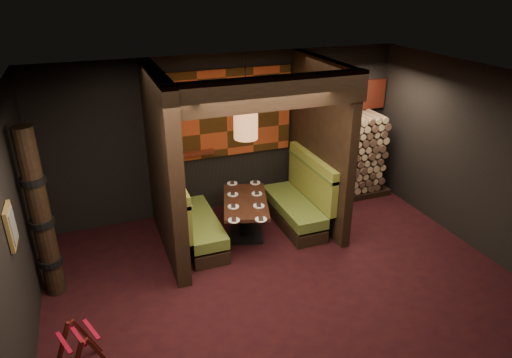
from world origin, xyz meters
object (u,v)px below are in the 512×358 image
Objects in this scene: dining_table at (246,213)px; luggage_rack at (81,350)px; booth_bench_right at (299,203)px; firewood_stack at (347,157)px; totem_column at (41,217)px; pendant_lamp at (246,124)px; booth_bench_left at (193,222)px.

luggage_rack is at bearing -141.73° from dining_table.
firewood_stack reaches higher than booth_bench_right.
luggage_rack is at bearing -78.94° from totem_column.
firewood_stack is (2.38, 0.80, 0.37)m from dining_table.
booth_bench_right is at bearing 7.86° from totem_column.
dining_table is 2.07× the size of luggage_rack.
pendant_lamp is at bearing -171.40° from booth_bench_right.
luggage_rack is (-2.64, -2.08, -0.13)m from dining_table.
totem_column is at bearing -171.44° from dining_table.
luggage_rack is at bearing -142.40° from pendant_lamp.
dining_table is at bearing -161.29° from firewood_stack.
pendant_lamp is 2.78m from firewood_stack.
luggage_rack is (-3.66, -2.19, -0.08)m from booth_bench_right.
totem_column is (-2.96, -0.40, -0.80)m from pendant_lamp.
booth_bench_left is 3.35m from firewood_stack.
booth_bench_left and booth_bench_right have the same top height.
firewood_stack is at bearing 12.17° from booth_bench_left.
totem_column is at bearing -166.81° from firewood_stack.
booth_bench_right is at bearing 0.00° from booth_bench_left.
firewood_stack is at bearing 27.35° from booth_bench_right.
totem_column reaches higher than booth_bench_left.
booth_bench_left reaches higher than luggage_rack.
pendant_lamp is (0.87, -0.15, 1.59)m from booth_bench_left.
pendant_lamp is (-1.02, -0.15, 1.59)m from booth_bench_right.
dining_table is (-1.02, -0.10, 0.05)m from booth_bench_right.
booth_bench_left is 1.00× the size of booth_bench_right.
totem_column is at bearing -172.39° from pendant_lamp.
booth_bench_right is 1.58m from firewood_stack.
booth_bench_left is 2.81m from luggage_rack.
pendant_lamp is at bearing 37.60° from luggage_rack.
firewood_stack is (1.35, 0.70, 0.42)m from booth_bench_right.
pendant_lamp is at bearing -90.00° from dining_table.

